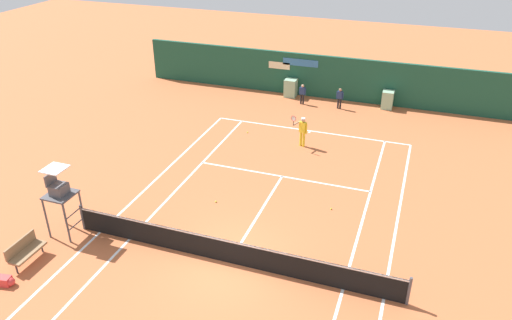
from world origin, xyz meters
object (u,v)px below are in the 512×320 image
equipment_bag (2,281)px  tennis_ball_near_service_line (331,209)px  tennis_ball_by_sideline (248,132)px  player_on_baseline (302,129)px  ball_kid_centre_post (302,93)px  ball_kid_right_post (340,97)px  tennis_ball_mid_court (216,202)px  umpire_chair (59,192)px  player_bench (25,250)px

equipment_bag → tennis_ball_near_service_line: bearing=40.7°
tennis_ball_by_sideline → player_on_baseline: bearing=-10.4°
equipment_bag → ball_kid_centre_post: size_ratio=0.75×
ball_kid_right_post → tennis_ball_near_service_line: size_ratio=18.88×
equipment_bag → ball_kid_right_post: (7.44, 18.93, 0.58)m
player_on_baseline → ball_kid_right_post: size_ratio=1.40×
equipment_bag → tennis_ball_mid_court: equipment_bag is taller
tennis_ball_mid_court → umpire_chair: bearing=-139.3°
ball_kid_centre_post → equipment_bag: bearing=74.4°
player_bench → ball_kid_centre_post: (5.20, 17.71, 0.22)m
tennis_ball_near_service_line → umpire_chair: bearing=-151.7°
player_bench → umpire_chair: bearing=173.2°
umpire_chair → tennis_ball_near_service_line: 10.48m
ball_kid_right_post → tennis_ball_by_sideline: bearing=59.0°
umpire_chair → tennis_ball_by_sideline: umpire_chair is taller
player_bench → ball_kid_right_post: bearing=157.1°
tennis_ball_mid_court → tennis_ball_near_service_line: size_ratio=1.00×
ball_kid_right_post → player_on_baseline: bearing=88.8°
player_bench → tennis_ball_mid_court: size_ratio=20.35×
ball_kid_right_post → tennis_ball_by_sideline: 6.52m
player_bench → equipment_bag: player_bench is taller
equipment_bag → tennis_ball_by_sideline: bearing=75.9°
ball_kid_centre_post → tennis_ball_by_sideline: size_ratio=18.49×
umpire_chair → player_bench: umpire_chair is taller
umpire_chair → tennis_ball_by_sideline: bearing=162.9°
player_bench → equipment_bag: size_ratio=1.46×
ball_kid_right_post → player_bench: bearing=73.9°
equipment_bag → tennis_ball_near_service_line: size_ratio=13.89×
player_bench → tennis_ball_near_service_line: player_bench is taller
umpire_chair → equipment_bag: bearing=-3.1°
player_bench → player_on_baseline: player_on_baseline is taller
ball_kid_right_post → tennis_ball_near_service_line: 11.12m
umpire_chair → tennis_ball_mid_court: 6.12m
ball_kid_centre_post → tennis_ball_mid_court: ball_kid_centre_post is taller
player_bench → tennis_ball_mid_court: bearing=140.6°
umpire_chair → tennis_ball_near_service_line: bearing=118.3°
player_bench → tennis_ball_by_sideline: player_bench is taller
equipment_bag → tennis_ball_mid_court: (4.61, 6.90, -0.13)m
umpire_chair → player_on_baseline: size_ratio=1.56×
umpire_chair → equipment_bag: (-0.17, -3.08, -1.66)m
player_on_baseline → tennis_ball_mid_court: bearing=92.7°
ball_kid_centre_post → player_on_baseline: bearing=104.3°
ball_kid_right_post → tennis_ball_near_service_line: bearing=106.3°
ball_kid_centre_post → tennis_ball_near_service_line: bearing=110.3°
player_bench → player_on_baseline: (6.68, 12.01, 0.44)m
umpire_chair → ball_kid_centre_post: umpire_chair is taller
tennis_ball_mid_court → tennis_ball_near_service_line: same height
equipment_bag → ball_kid_right_post: 20.35m
umpire_chair → player_on_baseline: umpire_chair is taller
tennis_ball_near_service_line → player_bench: bearing=-144.0°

